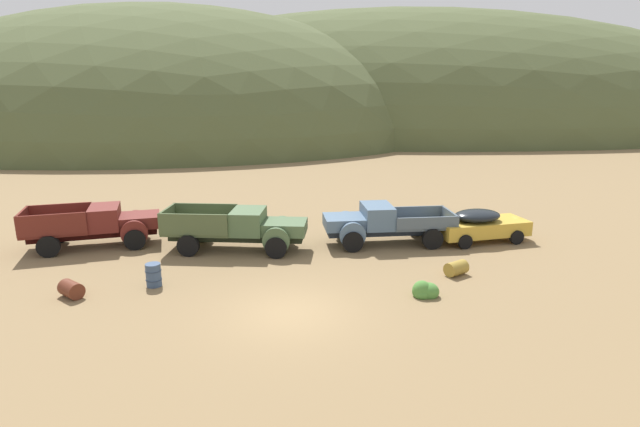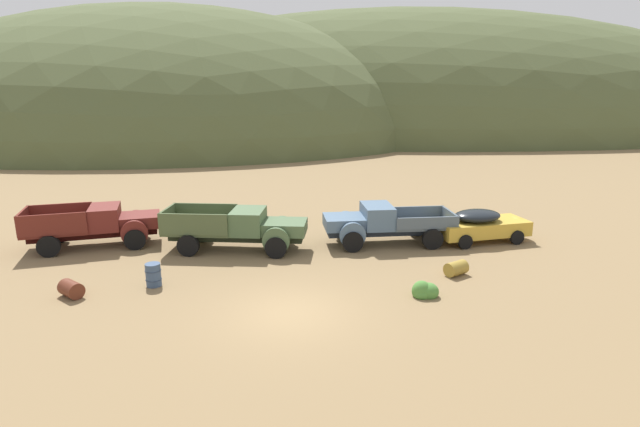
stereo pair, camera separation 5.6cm
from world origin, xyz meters
The scene contains 12 objects.
ground_plane centered at (0.00, 0.00, 0.00)m, with size 300.00×300.00×0.00m, color olive.
hill_center centered at (-19.79, 60.04, 0.00)m, with size 78.75×63.53×35.13m, color #4C5633.
hill_far_right centered at (16.58, 67.10, 0.00)m, with size 116.48×55.79×36.33m, color #4C5633.
truck_oxblood centered at (-8.98, 7.38, 1.01)m, with size 6.15×3.56×1.91m.
truck_weathered_green centered at (-2.26, 6.61, 1.02)m, with size 6.53×2.76×1.91m.
truck_chalk_blue centered at (3.92, 7.41, 0.99)m, with size 6.22×2.85×1.89m.
car_faded_yellow centered at (9.05, 7.75, 0.82)m, with size 4.89×2.77×1.57m.
oil_drum_foreground centered at (-5.20, 2.43, 0.44)m, with size 0.60×0.60×0.88m.
oil_drum_tipped centered at (-7.84, 1.46, 0.30)m, with size 1.05×1.01×0.60m.
oil_drum_spare centered at (6.49, 3.29, 0.29)m, with size 1.06×0.96×0.57m.
bush_lone_scrub centered at (4.78, 1.25, 0.18)m, with size 0.97×0.69×0.76m.
bush_front_right centered at (1.88, 11.43, 0.18)m, with size 0.71×0.63×0.68m.
Camera 2 is at (0.71, -15.57, 7.49)m, focal length 28.56 mm.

